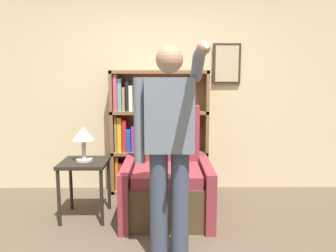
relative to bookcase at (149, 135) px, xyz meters
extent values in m
cube|color=beige|center=(0.09, 0.16, 0.63)|extent=(8.00, 0.06, 2.80)
cube|color=#33281E|center=(1.02, 0.11, 0.92)|extent=(0.36, 0.04, 0.52)
cube|color=tan|center=(1.02, 0.09, 0.92)|extent=(0.30, 0.01, 0.46)
cube|color=brown|center=(-0.47, -0.02, 0.03)|extent=(0.04, 0.28, 1.60)
cube|color=brown|center=(0.75, -0.02, 0.03)|extent=(0.04, 0.28, 1.60)
cube|color=brown|center=(0.14, 0.11, 0.03)|extent=(1.26, 0.01, 1.60)
cube|color=brown|center=(0.14, -0.02, -0.75)|extent=(1.26, 0.28, 0.04)
cube|color=brown|center=(0.14, -0.02, -0.24)|extent=(1.26, 0.28, 0.04)
cube|color=brown|center=(0.14, -0.02, 0.30)|extent=(1.26, 0.28, 0.04)
cube|color=brown|center=(0.14, -0.02, 0.81)|extent=(1.26, 0.28, 0.04)
cube|color=orange|center=(-0.42, -0.02, -0.50)|extent=(0.04, 0.19, 0.45)
cube|color=red|center=(-0.37, -0.02, -0.55)|extent=(0.04, 0.20, 0.36)
cube|color=#9E7A47|center=(-0.33, -0.02, -0.56)|extent=(0.05, 0.23, 0.34)
cube|color=#5B99A8|center=(-0.28, -0.02, -0.52)|extent=(0.05, 0.19, 0.41)
cube|color=#5B99A8|center=(-0.22, -0.02, -0.50)|extent=(0.05, 0.16, 0.46)
cube|color=#5B99A8|center=(-0.17, -0.02, -0.55)|extent=(0.05, 0.23, 0.36)
cube|color=#9E7A47|center=(-0.42, -0.02, 0.02)|extent=(0.03, 0.17, 0.47)
cube|color=gold|center=(-0.38, -0.02, 0.01)|extent=(0.05, 0.16, 0.45)
cube|color=red|center=(-0.31, -0.02, -0.01)|extent=(0.05, 0.19, 0.42)
cube|color=#1E47B2|center=(-0.26, -0.02, -0.07)|extent=(0.06, 0.20, 0.30)
cube|color=purple|center=(-0.20, -0.02, -0.05)|extent=(0.05, 0.19, 0.33)
cube|color=#BC4C56|center=(-0.41, -0.02, 0.55)|extent=(0.05, 0.23, 0.46)
cube|color=#5B99A8|center=(-0.36, -0.02, 0.52)|extent=(0.05, 0.17, 0.41)
cube|color=#9E7A47|center=(-0.31, -0.02, 0.47)|extent=(0.04, 0.16, 0.30)
cube|color=black|center=(-0.27, -0.02, 0.51)|extent=(0.04, 0.18, 0.39)
cube|color=white|center=(-0.22, -0.02, 0.48)|extent=(0.04, 0.21, 0.33)
cube|color=#4C3823|center=(0.23, -0.88, -0.55)|extent=(0.74, 0.78, 0.44)
cube|color=maroon|center=(0.23, -0.92, -0.27)|extent=(0.70, 0.66, 0.12)
cube|color=maroon|center=(0.23, -0.53, -0.06)|extent=(0.74, 0.16, 0.98)
cube|color=maroon|center=(-0.19, -0.88, -0.47)|extent=(0.10, 0.86, 0.61)
cube|color=maroon|center=(0.65, -0.88, -0.47)|extent=(0.10, 0.86, 0.61)
cylinder|color=#384256|center=(0.16, -1.66, -0.31)|extent=(0.15, 0.15, 0.92)
cylinder|color=#384256|center=(0.34, -1.66, -0.31)|extent=(0.15, 0.15, 0.92)
cube|color=slate|center=(0.25, -1.66, 0.45)|extent=(0.39, 0.24, 0.59)
sphere|color=#997051|center=(0.25, -1.66, 0.88)|extent=(0.22, 0.22, 0.22)
cylinder|color=slate|center=(0.01, -1.66, 0.40)|extent=(0.09, 0.09, 0.68)
cylinder|color=slate|center=(0.46, -1.78, 0.83)|extent=(0.09, 0.28, 0.23)
cylinder|color=slate|center=(0.46, -2.02, 0.92)|extent=(0.08, 0.27, 0.10)
sphere|color=#997051|center=(0.46, -2.15, 0.93)|extent=(0.09, 0.09, 0.09)
cylinder|color=white|center=(0.46, -2.24, 0.93)|extent=(0.04, 0.15, 0.04)
cube|color=black|center=(-0.65, -0.83, -0.16)|extent=(0.49, 0.49, 0.04)
cylinder|color=black|center=(-0.87, -1.05, -0.47)|extent=(0.04, 0.04, 0.59)
cylinder|color=black|center=(-0.43, -1.05, -0.47)|extent=(0.04, 0.04, 0.59)
cylinder|color=black|center=(-0.87, -0.61, -0.47)|extent=(0.04, 0.04, 0.59)
cylinder|color=black|center=(-0.43, -0.61, -0.47)|extent=(0.04, 0.04, 0.59)
cylinder|color=#B7B2A8|center=(-0.65, -0.83, -0.13)|extent=(0.18, 0.18, 0.02)
cylinder|color=#B7B2A8|center=(-0.65, -0.83, -0.01)|extent=(0.04, 0.04, 0.20)
cone|color=beige|center=(-0.65, -0.83, 0.16)|extent=(0.23, 0.23, 0.14)
camera|label=1|loc=(0.22, -4.25, 0.74)|focal=35.00mm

